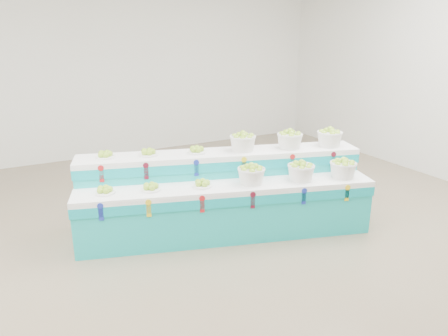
{
  "coord_description": "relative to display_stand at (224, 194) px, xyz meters",
  "views": [
    {
      "loc": [
        -1.82,
        -3.9,
        2.56
      ],
      "look_at": [
        0.6,
        0.68,
        0.87
      ],
      "focal_mm": 34.3,
      "sensor_mm": 36.0,
      "label": 1
    }
  ],
  "objects": [
    {
      "name": "basket_lower_right",
      "position": [
        1.4,
        -0.66,
        0.33
      ],
      "size": [
        0.42,
        0.42,
        0.25
      ],
      "primitive_type": null,
      "rotation": [
        0.0,
        0.0,
        -0.29
      ],
      "color": "silver",
      "rests_on": "display_stand"
    },
    {
      "name": "plate_lower_left",
      "position": [
        -1.48,
        0.2,
        0.26
      ],
      "size": [
        0.29,
        0.29,
        0.1
      ],
      "primitive_type": "cylinder",
      "rotation": [
        0.0,
        0.0,
        -0.29
      ],
      "color": "white",
      "rests_on": "display_stand"
    },
    {
      "name": "basket_upper_right",
      "position": [
        1.53,
        -0.21,
        0.63
      ],
      "size": [
        0.42,
        0.42,
        0.25
      ],
      "primitive_type": null,
      "rotation": [
        0.0,
        0.0,
        -0.29
      ],
      "color": "silver",
      "rests_on": "display_stand"
    },
    {
      "name": "display_stand",
      "position": [
        0.0,
        0.0,
        0.0
      ],
      "size": [
        3.86,
        1.99,
        1.02
      ],
      "primitive_type": null,
      "rotation": [
        0.0,
        0.0,
        -0.29
      ],
      "color": "#19B6B4",
      "rests_on": "ground"
    },
    {
      "name": "plate_upper_right",
      "position": [
        -0.24,
        0.31,
        0.56
      ],
      "size": [
        0.29,
        0.29,
        0.1
      ],
      "primitive_type": "cylinder",
      "rotation": [
        0.0,
        0.0,
        -0.29
      ],
      "color": "white",
      "rests_on": "display_stand"
    },
    {
      "name": "back_wall",
      "position": [
        -0.6,
        4.32,
        1.49
      ],
      "size": [
        10.0,
        0.0,
        10.0
      ],
      "primitive_type": "plane",
      "rotation": [
        1.57,
        0.0,
        0.0
      ],
      "color": "silver",
      "rests_on": "ground"
    },
    {
      "name": "basket_upper_left",
      "position": [
        0.35,
        0.14,
        0.63
      ],
      "size": [
        0.42,
        0.42,
        0.25
      ],
      "primitive_type": null,
      "rotation": [
        0.0,
        0.0,
        -0.29
      ],
      "color": "silver",
      "rests_on": "display_stand"
    },
    {
      "name": "plate_lower_right",
      "position": [
        -0.37,
        -0.13,
        0.26
      ],
      "size": [
        0.29,
        0.29,
        0.1
      ],
      "primitive_type": "cylinder",
      "rotation": [
        0.0,
        0.0,
        -0.29
      ],
      "color": "white",
      "rests_on": "display_stand"
    },
    {
      "name": "plate_upper_left",
      "position": [
        -1.34,
        0.64,
        0.56
      ],
      "size": [
        0.29,
        0.29,
        0.1
      ],
      "primitive_type": "cylinder",
      "rotation": [
        0.0,
        0.0,
        -0.29
      ],
      "color": "white",
      "rests_on": "display_stand"
    },
    {
      "name": "basket_lower_mid",
      "position": [
        0.84,
        -0.49,
        0.33
      ],
      "size": [
        0.42,
        0.42,
        0.25
      ],
      "primitive_type": null,
      "rotation": [
        0.0,
        0.0,
        -0.29
      ],
      "color": "silver",
      "rests_on": "display_stand"
    },
    {
      "name": "ground",
      "position": [
        -0.6,
        -0.68,
        -0.51
      ],
      "size": [
        10.0,
        10.0,
        0.0
      ],
      "primitive_type": "plane",
      "color": "#75634C",
      "rests_on": "ground"
    },
    {
      "name": "basket_lower_left",
      "position": [
        0.22,
        -0.31,
        0.33
      ],
      "size": [
        0.42,
        0.42,
        0.25
      ],
      "primitive_type": null,
      "rotation": [
        0.0,
        0.0,
        -0.29
      ],
      "color": "silver",
      "rests_on": "display_stand"
    },
    {
      "name": "basket_upper_mid",
      "position": [
        0.98,
        -0.05,
        0.63
      ],
      "size": [
        0.42,
        0.42,
        0.25
      ],
      "primitive_type": null,
      "rotation": [
        0.0,
        0.0,
        -0.29
      ],
      "color": "silver",
      "rests_on": "display_stand"
    },
    {
      "name": "plate_upper_mid",
      "position": [
        -0.83,
        0.49,
        0.56
      ],
      "size": [
        0.29,
        0.29,
        0.1
      ],
      "primitive_type": "cylinder",
      "rotation": [
        0.0,
        0.0,
        -0.29
      ],
      "color": "white",
      "rests_on": "display_stand"
    },
    {
      "name": "plate_lower_mid",
      "position": [
        -0.97,
        0.05,
        0.26
      ],
      "size": [
        0.29,
        0.29,
        0.1
      ],
      "primitive_type": "cylinder",
      "rotation": [
        0.0,
        0.0,
        -0.29
      ],
      "color": "white",
      "rests_on": "display_stand"
    }
  ]
}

